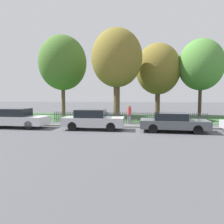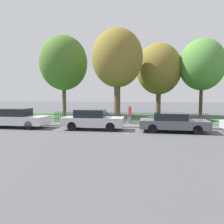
# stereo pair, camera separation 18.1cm
# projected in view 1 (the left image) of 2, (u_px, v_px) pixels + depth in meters

# --- Properties ---
(ground_plane) EXTENTS (120.00, 120.00, 0.00)m
(ground_plane) POSITION_uv_depth(u_px,v_px,m) (125.00, 128.00, 16.44)
(ground_plane) COLOR #4C4C51
(kerb_stone) EXTENTS (41.47, 0.20, 0.12)m
(kerb_stone) POSITION_uv_depth(u_px,v_px,m) (125.00, 127.00, 16.53)
(kerb_stone) COLOR gray
(kerb_stone) RESTS_ON ground
(grass_strip) EXTENTS (41.47, 9.03, 0.01)m
(grass_strip) POSITION_uv_depth(u_px,v_px,m) (130.00, 118.00, 23.65)
(grass_strip) COLOR #33602D
(grass_strip) RESTS_ON ground
(park_fence) EXTENTS (41.47, 0.05, 0.94)m
(park_fence) POSITION_uv_depth(u_px,v_px,m) (127.00, 118.00, 19.17)
(park_fence) COLOR #4C4C51
(park_fence) RESTS_ON ground
(parked_car_black_saloon) EXTENTS (4.62, 1.88, 1.45)m
(parked_car_black_saloon) POSITION_uv_depth(u_px,v_px,m) (16.00, 118.00, 16.31)
(parked_car_black_saloon) COLOR silver
(parked_car_black_saloon) RESTS_ON ground
(parked_car_navy_estate) EXTENTS (4.31, 1.72, 1.44)m
(parked_car_navy_estate) POSITION_uv_depth(u_px,v_px,m) (93.00, 120.00, 15.46)
(parked_car_navy_estate) COLOR #BCBCC1
(parked_car_navy_estate) RESTS_ON ground
(parked_car_red_compact) EXTENTS (4.47, 2.03, 1.27)m
(parked_car_red_compact) POSITION_uv_depth(u_px,v_px,m) (173.00, 122.00, 14.59)
(parked_car_red_compact) COLOR #51565B
(parked_car_red_compact) RESTS_ON ground
(covered_motorcycle) EXTENTS (2.00, 0.75, 1.17)m
(covered_motorcycle) POSITION_uv_depth(u_px,v_px,m) (100.00, 116.00, 18.41)
(covered_motorcycle) COLOR black
(covered_motorcycle) RESTS_ON ground
(tree_nearest_kerb) EXTENTS (5.55, 5.55, 9.41)m
(tree_nearest_kerb) POSITION_uv_depth(u_px,v_px,m) (63.00, 63.00, 25.53)
(tree_nearest_kerb) COLOR brown
(tree_nearest_kerb) RESTS_ON ground
(tree_behind_motorcycle) EXTENTS (5.15, 5.15, 9.17)m
(tree_behind_motorcycle) POSITION_uv_depth(u_px,v_px,m) (117.00, 58.00, 22.05)
(tree_behind_motorcycle) COLOR brown
(tree_behind_motorcycle) RESTS_ON ground
(tree_mid_park) EXTENTS (5.15, 5.15, 8.44)m
(tree_mid_park) POSITION_uv_depth(u_px,v_px,m) (158.00, 69.00, 25.31)
(tree_mid_park) COLOR brown
(tree_mid_park) RESTS_ON ground
(tree_far_left) EXTENTS (4.92, 4.92, 8.63)m
(tree_far_left) POSITION_uv_depth(u_px,v_px,m) (201.00, 65.00, 24.06)
(tree_far_left) COLOR #473828
(tree_far_left) RESTS_ON ground
(pedestrian_near_fence) EXTENTS (0.45, 0.45, 1.59)m
(pedestrian_near_fence) POSITION_uv_depth(u_px,v_px,m) (129.00, 113.00, 18.69)
(pedestrian_near_fence) COLOR slate
(pedestrian_near_fence) RESTS_ON ground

